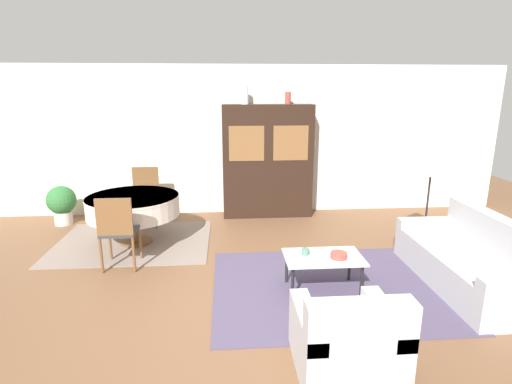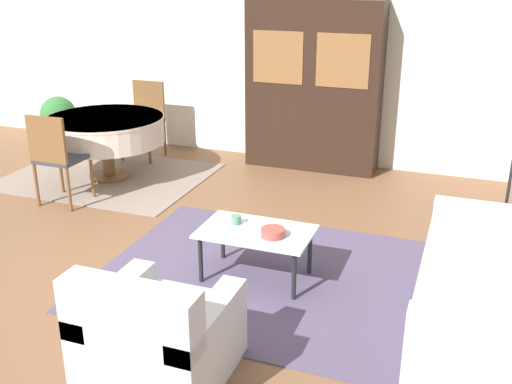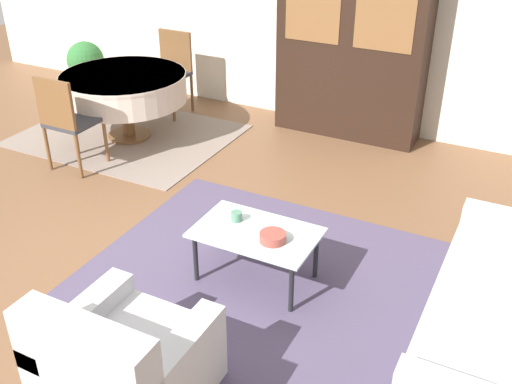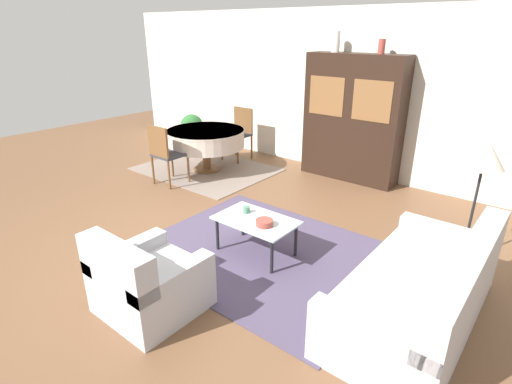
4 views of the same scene
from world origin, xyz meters
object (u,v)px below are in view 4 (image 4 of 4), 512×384
Objects in this scene: armchair at (147,283)px; couch at (421,293)px; dining_chair_far at (240,130)px; coffee_table at (256,223)px; display_cabinet at (352,119)px; dining_table at (206,138)px; dining_chair_near at (165,151)px; floor_lamp at (484,159)px; vase_short at (382,46)px; bowl at (264,223)px; cup at (246,210)px; potted_plant at (192,128)px; vase_tall at (336,42)px.

couch is at bearing 35.52° from armchair.
couch is 2.04× the size of dining_chair_far.
display_cabinet is (-0.35, 2.92, 0.63)m from coffee_table.
armchair reaches higher than dining_table.
floor_lamp is (4.35, 0.53, 0.60)m from dining_chair_near.
couch is at bearing 0.07° from coffee_table.
vase_short reaches higher than floor_lamp.
couch reaches higher than bowl.
couch reaches higher than coffee_table.
display_cabinet is 1.17m from vase_short.
floor_lamp is (1.99, 2.68, 0.87)m from armchair.
dining_chair_far is 3.73m from bowl.
dining_chair_far reaches higher than couch.
coffee_table is at bearing -145.18° from floor_lamp.
couch is 2.01m from cup.
vase_short is (0.13, 4.30, 1.83)m from armchair.
bowl is (-1.70, -1.35, -0.71)m from floor_lamp.
dining_table is at bearing 144.94° from cup.
dining_chair_near reaches higher than armchair.
vase_short is at bearing 26.73° from dining_table.
floor_lamp reaches higher than potted_plant.
vase_tall reaches higher than armchair.
couch is 0.98× the size of display_cabinet.
armchair is at bearing -46.79° from potted_plant.
couch reaches higher than cup.
coffee_table is 2.61m from dining_chair_near.
vase_short is at bearing 85.94° from cup.
floor_lamp is 7.31× the size of bowl.
dining_chair_near is 4.61× the size of vase_short.
cup is at bearing 132.39° from dining_chair_far.
vase_tall is at bearing 100.93° from cup.
display_cabinet is at bearing 96.77° from coffee_table.
dining_table is (-2.48, 1.67, 0.21)m from coffee_table.
couch is at bearing 2.02° from bowl.
floor_lamp is (0.06, 1.29, 0.88)m from couch.
couch is 1.46× the size of dining_table.
dining_chair_near is (-4.29, 0.77, 0.28)m from couch.
display_cabinet is at bearing 45.24° from dining_chair_near.
bowl is (2.64, -1.73, -0.13)m from dining_table.
vase_tall reaches higher than dining_chair_far.
armchair is at bearing -126.67° from floor_lamp.
dining_chair_near is 3.09× the size of vase_tall.
display_cabinet reaches higher than dining_chair_near.
vase_short is at bearing 89.88° from coffee_table.
couch is 4.37m from dining_chair_near.
dining_chair_far is at bearing 132.39° from cup.
coffee_table is at bearing -18.93° from cup.
display_cabinet is 2.91m from cup.
vase_short reaches higher than potted_plant.
dining_chair_far reaches higher than cup.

